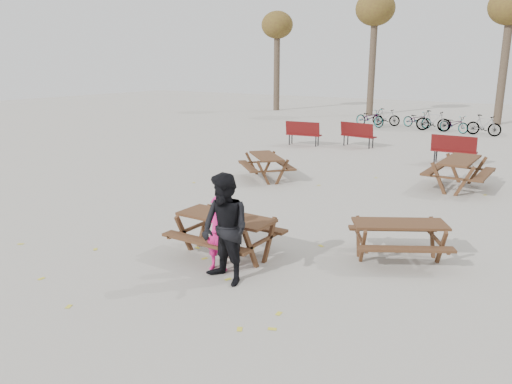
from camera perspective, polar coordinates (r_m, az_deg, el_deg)
The scene contains 14 objects.
ground at distance 9.29m, azimuth -3.42°, elevation -7.29°, with size 80.00×80.00×0.00m, color gray.
main_picnic_table at distance 9.09m, azimuth -3.48°, elevation -3.86°, with size 1.80×1.45×0.78m.
food_tray at distance 9.01m, azimuth -4.25°, elevation -2.66°, with size 0.18×0.11×0.04m, color white.
bread_roll at distance 9.00m, azimuth -4.26°, elevation -2.40°, with size 0.14×0.06×0.05m, color tan.
soda_bottle at distance 8.89m, azimuth -4.67°, elevation -2.55°, with size 0.07×0.07×0.17m.
child at distance 8.48m, azimuth -4.35°, elevation -4.79°, with size 0.47×0.31×1.30m, color #D21A6E.
adult at distance 7.92m, azimuth -3.54°, elevation -4.29°, with size 0.88×0.68×1.80m, color black.
picnic_table_east at distance 9.35m, azimuth 15.97°, elevation -5.42°, with size 1.63×1.31×0.70m, color #3D2416, non-canonical shape.
picnic_table_north at distance 15.15m, azimuth 1.18°, elevation 2.85°, with size 1.71×1.38×0.74m, color #3D2416, non-canonical shape.
picnic_table_far at distance 15.07m, azimuth 22.14°, elevation 1.93°, with size 1.99×1.60×0.85m, color #3D2416, non-canonical shape.
park_bench_row at distance 19.86m, azimuth 17.26°, elevation 5.45°, with size 11.40×2.27×1.03m.
bicycle_row at distance 27.83m, azimuth 18.15°, elevation 7.78°, with size 7.69×2.14×1.05m.
tree_row at distance 32.43m, azimuth 27.05°, elevation 17.97°, with size 32.17×3.52×8.26m.
fallen_leaves at distance 11.05m, azimuth 6.47°, elevation -3.72°, with size 11.00×11.00×0.01m, color gold, non-canonical shape.
Camera 1 is at (5.19, -6.88, 3.47)m, focal length 35.00 mm.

